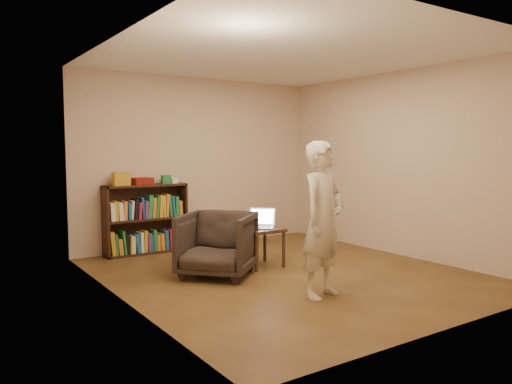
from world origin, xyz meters
TOP-DOWN VIEW (x-y plane):
  - floor at (0.00, 0.00)m, footprint 4.50×4.50m
  - ceiling at (0.00, 0.00)m, footprint 4.50×4.50m
  - wall_back at (0.00, 2.25)m, footprint 4.00×0.00m
  - wall_left at (-2.00, 0.00)m, footprint 0.00×4.50m
  - wall_right at (2.00, 0.00)m, footprint 0.00×4.50m
  - bookshelf at (-0.96, 2.09)m, footprint 1.20×0.30m
  - box_yellow at (-1.31, 2.07)m, footprint 0.23×0.17m
  - red_cloth at (-1.01, 2.08)m, footprint 0.32×0.26m
  - box_green at (-0.63, 2.09)m, footprint 0.14×0.14m
  - box_white at (-0.52, 2.06)m, footprint 0.10×0.10m
  - stool at (0.21, 2.03)m, footprint 0.35×0.35m
  - armchair at (-0.74, 0.37)m, footprint 1.17×1.17m
  - side_table at (-0.04, 0.48)m, footprint 0.49×0.49m
  - laptop at (0.00, 0.54)m, footprint 0.48×0.48m
  - person at (-0.25, -0.95)m, footprint 0.66×0.53m

SIDE VIEW (x-z plane):
  - floor at x=0.00m, z-range 0.00..0.00m
  - armchair at x=-0.74m, z-range 0.00..0.76m
  - stool at x=0.21m, z-range 0.15..0.65m
  - side_table at x=-0.04m, z-range 0.16..0.66m
  - bookshelf at x=-0.96m, z-range -0.06..0.94m
  - laptop at x=0.00m, z-range 0.43..0.67m
  - person at x=-0.25m, z-range 0.00..1.59m
  - box_white at x=-0.52m, z-range 1.00..1.08m
  - red_cloth at x=-1.01m, z-range 1.00..1.10m
  - box_green at x=-0.63m, z-range 1.00..1.12m
  - box_yellow at x=-1.31m, z-range 1.00..1.18m
  - wall_back at x=0.00m, z-range -0.70..3.30m
  - wall_left at x=-2.00m, z-range -0.95..3.55m
  - wall_right at x=2.00m, z-range -0.95..3.55m
  - ceiling at x=0.00m, z-range 2.60..2.60m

